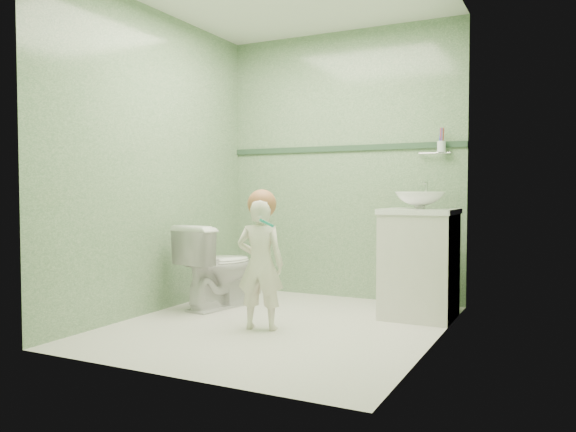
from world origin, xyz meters
The scene contains 12 objects.
ground centered at (0.00, 0.00, 0.00)m, with size 2.50×2.50×0.00m, color white.
room_shell centered at (0.00, 0.00, 1.20)m, with size 2.50×2.54×2.40m.
trim_stripe centered at (0.00, 1.24, 1.35)m, with size 2.20×0.02×0.05m, color #2E4B35.
vanity centered at (0.84, 0.70, 0.40)m, with size 0.52×0.50×0.80m, color beige.
counter centered at (0.84, 0.70, 0.81)m, with size 0.54×0.52×0.04m, color white.
basin centered at (0.84, 0.70, 0.89)m, with size 0.37×0.37×0.13m, color white.
faucet centered at (0.84, 0.89, 0.97)m, with size 0.03×0.13×0.18m.
cup_holder centered at (0.89, 1.18, 1.33)m, with size 0.26×0.07×0.21m.
toilet centered at (-0.74, 0.33, 0.35)m, with size 0.39×0.68×0.69m, color white.
toddler centered at (-0.06, -0.15, 0.45)m, with size 0.33×0.22×0.91m, color white.
hair_cap centered at (-0.06, -0.13, 0.87)m, with size 0.20×0.20×0.20m, color #A2623C.
teal_toothbrush centered at (0.04, -0.26, 0.75)m, with size 0.11×0.14×0.08m.
Camera 1 is at (1.84, -3.56, 0.96)m, focal length 35.27 mm.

